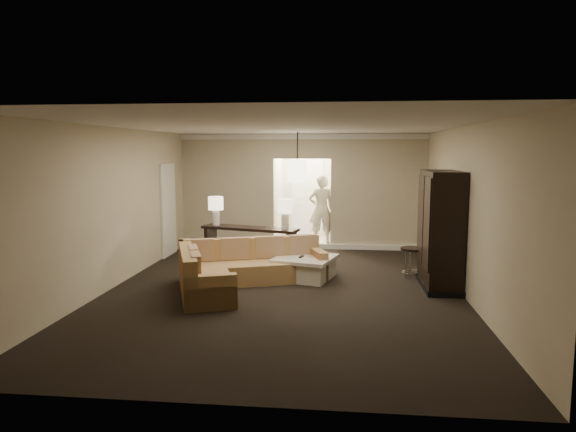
# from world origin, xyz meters

# --- Properties ---
(ground) EXTENTS (8.00, 8.00, 0.00)m
(ground) POSITION_xyz_m (0.00, 0.00, 0.00)
(ground) COLOR black
(ground) RESTS_ON ground
(wall_back) EXTENTS (6.00, 0.04, 2.80)m
(wall_back) POSITION_xyz_m (0.00, 4.00, 1.40)
(wall_back) COLOR #BEB190
(wall_back) RESTS_ON ground
(wall_front) EXTENTS (6.00, 0.04, 2.80)m
(wall_front) POSITION_xyz_m (0.00, -4.00, 1.40)
(wall_front) COLOR #BEB190
(wall_front) RESTS_ON ground
(wall_left) EXTENTS (0.04, 8.00, 2.80)m
(wall_left) POSITION_xyz_m (-3.00, 0.00, 1.40)
(wall_left) COLOR #BEB190
(wall_left) RESTS_ON ground
(wall_right) EXTENTS (0.04, 8.00, 2.80)m
(wall_right) POSITION_xyz_m (3.00, 0.00, 1.40)
(wall_right) COLOR #BEB190
(wall_right) RESTS_ON ground
(ceiling) EXTENTS (6.00, 8.00, 0.02)m
(ceiling) POSITION_xyz_m (0.00, 0.00, 2.80)
(ceiling) COLOR silver
(ceiling) RESTS_ON wall_back
(crown_molding) EXTENTS (6.00, 0.10, 0.12)m
(crown_molding) POSITION_xyz_m (0.00, 3.95, 2.73)
(crown_molding) COLOR white
(crown_molding) RESTS_ON wall_back
(baseboard) EXTENTS (6.00, 0.10, 0.12)m
(baseboard) POSITION_xyz_m (0.00, 3.95, 0.06)
(baseboard) COLOR white
(baseboard) RESTS_ON ground
(side_door) EXTENTS (0.05, 0.90, 2.10)m
(side_door) POSITION_xyz_m (-2.97, 2.80, 1.05)
(side_door) COLOR white
(side_door) RESTS_ON ground
(foyer) EXTENTS (1.44, 2.02, 2.80)m
(foyer) POSITION_xyz_m (0.00, 5.34, 1.30)
(foyer) COLOR silver
(foyer) RESTS_ON ground
(sectional_sofa) EXTENTS (2.78, 2.80, 0.79)m
(sectional_sofa) POSITION_xyz_m (-0.82, 0.22, 0.32)
(sectional_sofa) COLOR brown
(sectional_sofa) RESTS_ON ground
(coffee_table) EXTENTS (1.29, 1.29, 0.44)m
(coffee_table) POSITION_xyz_m (0.30, 0.92, 0.21)
(coffee_table) COLOR silver
(coffee_table) RESTS_ON ground
(console_table) EXTENTS (2.13, 1.02, 0.80)m
(console_table) POSITION_xyz_m (-0.94, 2.00, 0.48)
(console_table) COLOR black
(console_table) RESTS_ON ground
(armoire) EXTENTS (0.61, 1.42, 2.05)m
(armoire) POSITION_xyz_m (2.69, 0.57, 0.98)
(armoire) COLOR black
(armoire) RESTS_ON ground
(drink_table) EXTENTS (0.46, 0.46, 0.58)m
(drink_table) POSITION_xyz_m (2.32, 1.20, 0.41)
(drink_table) COLOR black
(drink_table) RESTS_ON ground
(table_lamp_left) EXTENTS (0.32, 0.32, 0.61)m
(table_lamp_left) POSITION_xyz_m (-1.71, 2.22, 1.21)
(table_lamp_left) COLOR silver
(table_lamp_left) RESTS_ON console_table
(table_lamp_right) EXTENTS (0.32, 0.32, 0.61)m
(table_lamp_right) POSITION_xyz_m (-0.17, 1.78, 1.21)
(table_lamp_right) COLOR silver
(table_lamp_right) RESTS_ON console_table
(pendant_light) EXTENTS (0.38, 0.38, 1.09)m
(pendant_light) POSITION_xyz_m (0.00, 2.70, 1.95)
(pendant_light) COLOR black
(pendant_light) RESTS_ON ceiling
(person) EXTENTS (0.77, 0.56, 1.98)m
(person) POSITION_xyz_m (0.45, 4.63, 0.99)
(person) COLOR beige
(person) RESTS_ON ground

